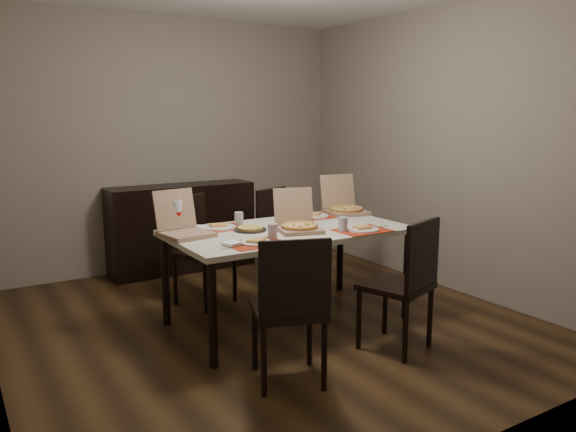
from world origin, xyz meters
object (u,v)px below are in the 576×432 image
object	(u,v)px
chair_near_left	(291,304)
soda_bottle	(176,216)
chair_near_right	(406,279)
dining_table	(288,237)
pizza_box_center	(298,224)
sideboard	(182,228)
chair_far_right	(281,233)
dip_bowl	(292,222)
chair_far_left	(198,245)

from	to	relation	value
chair_near_left	soda_bottle	xyz separation A→B (m)	(-0.23, 1.25, 0.36)
chair_near_right	chair_near_left	bearing A→B (deg)	-178.82
chair_near_right	soda_bottle	distance (m)	1.73
chair_near_left	chair_near_right	xyz separation A→B (m)	(0.94, 0.02, 0.00)
dining_table	pizza_box_center	bearing A→B (deg)	-77.40
sideboard	dining_table	bearing A→B (deg)	-85.37
chair_far_right	soda_bottle	world-z (taller)	soda_bottle
dining_table	soda_bottle	xyz separation A→B (m)	(-0.77, 0.34, 0.19)
dining_table	dip_bowl	size ratio (longest dim) A/B	15.10
dining_table	chair_far_left	size ratio (longest dim) A/B	1.94
sideboard	chair_near_left	size ratio (longest dim) A/B	1.61
dip_bowl	dining_table	bearing A→B (deg)	-130.70
pizza_box_center	soda_bottle	distance (m)	0.91
chair_near_left	dip_bowl	distance (m)	1.30
chair_near_right	chair_far_right	size ratio (longest dim) A/B	1.00
pizza_box_center	dip_bowl	distance (m)	0.30
dip_bowl	soda_bottle	bearing A→B (deg)	169.04
sideboard	dining_table	world-z (taller)	sideboard
dip_bowl	sideboard	bearing A→B (deg)	99.74
dining_table	pizza_box_center	xyz separation A→B (m)	(0.02, -0.11, 0.12)
chair_far_left	dip_bowl	bearing A→B (deg)	-49.70
pizza_box_center	soda_bottle	bearing A→B (deg)	150.68
chair_near_right	chair_far_right	xyz separation A→B (m)	(0.04, 1.72, 0.00)
soda_bottle	chair_far_left	bearing A→B (deg)	52.47
dining_table	chair_near_left	distance (m)	1.07
dip_bowl	chair_near_right	bearing A→B (deg)	-76.47
chair_near_left	pizza_box_center	size ratio (longest dim) A/B	2.25
chair_near_left	sideboard	bearing A→B (deg)	81.94
sideboard	chair_far_left	bearing A→B (deg)	-103.81
sideboard	soda_bottle	xyz separation A→B (m)	(-0.62, -1.52, 0.42)
soda_bottle	sideboard	bearing A→B (deg)	67.82
sideboard	chair_near_right	xyz separation A→B (m)	(0.54, -2.75, 0.06)
chair_near_left	dining_table	bearing A→B (deg)	59.12
chair_far_right	pizza_box_center	bearing A→B (deg)	-113.79
sideboard	chair_far_right	distance (m)	1.19
chair_near_left	dip_bowl	bearing A→B (deg)	57.46
sideboard	dining_table	distance (m)	1.88
dip_bowl	soda_bottle	world-z (taller)	soda_bottle
sideboard	dining_table	size ratio (longest dim) A/B	0.83
pizza_box_center	chair_near_left	bearing A→B (deg)	-125.25
sideboard	pizza_box_center	distance (m)	2.01
sideboard	chair_far_right	size ratio (longest dim) A/B	1.61
dining_table	pizza_box_center	distance (m)	0.16
dining_table	soda_bottle	bearing A→B (deg)	156.18
chair_far_right	chair_near_right	bearing A→B (deg)	-91.46
chair_near_left	chair_far_right	world-z (taller)	same
dining_table	chair_far_right	distance (m)	0.96
dining_table	chair_near_left	size ratio (longest dim) A/B	1.94
chair_near_right	chair_far_left	xyz separation A→B (m)	(-0.80, 1.70, 0.00)
pizza_box_center	soda_bottle	world-z (taller)	pizza_box_center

